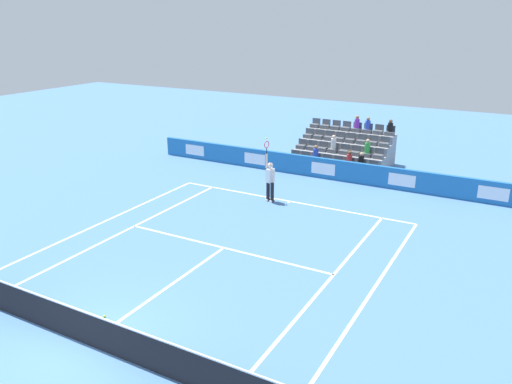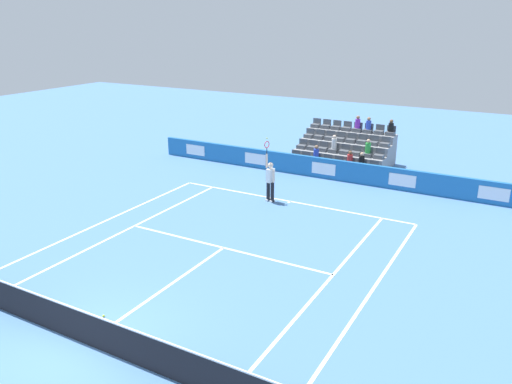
{
  "view_description": "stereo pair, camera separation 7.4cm",
  "coord_description": "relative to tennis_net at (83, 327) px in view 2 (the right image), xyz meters",
  "views": [
    {
      "loc": [
        -8.91,
        7.4,
        7.72
      ],
      "look_at": [
        0.39,
        -9.48,
        1.1
      ],
      "focal_mm": 35.79,
      "sensor_mm": 36.0,
      "label": 1
    },
    {
      "loc": [
        -8.98,
        7.36,
        7.72
      ],
      "look_at": [
        0.39,
        -9.48,
        1.1
      ],
      "focal_mm": 35.79,
      "sensor_mm": 36.0,
      "label": 2
    }
  ],
  "objects": [
    {
      "name": "ground_plane",
      "position": [
        0.0,
        0.0,
        -0.49
      ],
      "size": [
        80.0,
        80.0,
        0.0
      ],
      "primitive_type": "plane",
      "color": "#4C7AB2"
    },
    {
      "name": "sponsor_barrier",
      "position": [
        0.0,
        -15.85,
        0.02
      ],
      "size": [
        19.64,
        0.22,
        1.03
      ],
      "color": "#1E66AD",
      "rests_on": "ground"
    },
    {
      "name": "stadium_stand",
      "position": [
        -0.01,
        -18.78,
        0.19
      ],
      "size": [
        4.96,
        3.8,
        2.58
      ],
      "color": "gray",
      "rests_on": "ground"
    },
    {
      "name": "line_centre_mark",
      "position": [
        0.0,
        -11.79,
        -0.49
      ],
      "size": [
        0.1,
        0.2,
        0.01
      ],
      "primitive_type": "cube",
      "color": "white",
      "rests_on": "ground"
    },
    {
      "name": "loose_tennis_ball",
      "position": [
        0.48,
        -1.1,
        -0.46
      ],
      "size": [
        0.07,
        0.07,
        0.07
      ],
      "primitive_type": "sphere",
      "color": "#D1E533",
      "rests_on": "ground"
    },
    {
      "name": "line_baseline",
      "position": [
        0.0,
        -11.89,
        -0.49
      ],
      "size": [
        10.97,
        0.1,
        0.01
      ],
      "primitive_type": "cube",
      "color": "white",
      "rests_on": "ground"
    },
    {
      "name": "tennis_net",
      "position": [
        0.0,
        0.0,
        0.0
      ],
      "size": [
        11.97,
        0.1,
        1.07
      ],
      "color": "#33383D",
      "rests_on": "ground"
    },
    {
      "name": "line_centre_service",
      "position": [
        0.0,
        -3.2,
        -0.49
      ],
      "size": [
        0.1,
        6.4,
        0.01
      ],
      "primitive_type": "cube",
      "color": "white",
      "rests_on": "ground"
    },
    {
      "name": "line_doubles_sideline_left",
      "position": [
        5.49,
        -5.95,
        -0.49
      ],
      "size": [
        0.1,
        11.89,
        0.01
      ],
      "primitive_type": "cube",
      "color": "white",
      "rests_on": "ground"
    },
    {
      "name": "tennis_player",
      "position": [
        0.79,
        -11.47,
        0.5
      ],
      "size": [
        0.51,
        0.41,
        2.85
      ],
      "color": "black",
      "rests_on": "ground"
    },
    {
      "name": "line_singles_sideline_left",
      "position": [
        4.12,
        -5.95,
        -0.49
      ],
      "size": [
        0.1,
        11.89,
        0.01
      ],
      "primitive_type": "cube",
      "color": "white",
      "rests_on": "ground"
    },
    {
      "name": "line_service",
      "position": [
        0.0,
        -6.4,
        -0.49
      ],
      "size": [
        8.23,
        0.1,
        0.01
      ],
      "primitive_type": "cube",
      "color": "white",
      "rests_on": "ground"
    },
    {
      "name": "line_singles_sideline_right",
      "position": [
        -4.12,
        -5.95,
        -0.49
      ],
      "size": [
        0.1,
        11.89,
        0.01
      ],
      "primitive_type": "cube",
      "color": "white",
      "rests_on": "ground"
    },
    {
      "name": "line_doubles_sideline_right",
      "position": [
        -5.49,
        -5.95,
        -0.49
      ],
      "size": [
        0.1,
        11.89,
        0.01
      ],
      "primitive_type": "cube",
      "color": "white",
      "rests_on": "ground"
    }
  ]
}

